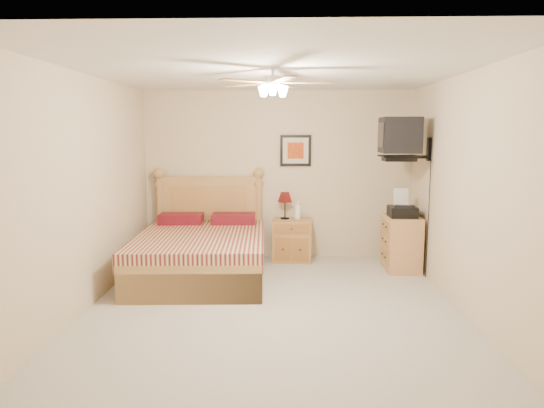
% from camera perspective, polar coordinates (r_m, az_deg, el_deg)
% --- Properties ---
extents(floor, '(4.50, 4.50, 0.00)m').
position_cam_1_polar(floor, '(5.36, 0.17, -12.13)').
color(floor, '#ABA59A').
rests_on(floor, ground).
extents(ceiling, '(4.00, 4.50, 0.04)m').
position_cam_1_polar(ceiling, '(5.06, 0.18, 15.42)').
color(ceiling, white).
rests_on(ceiling, ground).
extents(wall_back, '(4.00, 0.04, 2.50)m').
position_cam_1_polar(wall_back, '(7.30, 0.65, 3.41)').
color(wall_back, beige).
rests_on(wall_back, ground).
extents(wall_front, '(4.00, 0.04, 2.50)m').
position_cam_1_polar(wall_front, '(2.85, -1.05, -4.31)').
color(wall_front, beige).
rests_on(wall_front, ground).
extents(wall_left, '(0.04, 4.50, 2.50)m').
position_cam_1_polar(wall_left, '(5.49, -21.18, 1.24)').
color(wall_left, beige).
rests_on(wall_left, ground).
extents(wall_right, '(0.04, 4.50, 2.50)m').
position_cam_1_polar(wall_right, '(5.39, 21.93, 1.08)').
color(wall_right, beige).
rests_on(wall_right, ground).
extents(bed, '(1.71, 2.19, 1.37)m').
position_cam_1_polar(bed, '(6.35, -8.42, -2.56)').
color(bed, '#AF844D').
rests_on(bed, ground).
extents(nightstand, '(0.59, 0.45, 0.61)m').
position_cam_1_polar(nightstand, '(7.20, 2.38, -4.26)').
color(nightstand, '#B4853D').
rests_on(nightstand, ground).
extents(table_lamp, '(0.25, 0.25, 0.40)m').
position_cam_1_polar(table_lamp, '(7.17, 1.53, -0.17)').
color(table_lamp, '#5B1311').
rests_on(table_lamp, nightstand).
extents(lotion_bottle, '(0.13, 0.13, 0.26)m').
position_cam_1_polar(lotion_bottle, '(7.16, 3.06, -0.76)').
color(lotion_bottle, white).
rests_on(lotion_bottle, nightstand).
extents(framed_picture, '(0.46, 0.04, 0.46)m').
position_cam_1_polar(framed_picture, '(7.26, 2.79, 6.30)').
color(framed_picture, black).
rests_on(framed_picture, wall_back).
extents(dresser, '(0.45, 0.64, 0.75)m').
position_cam_1_polar(dresser, '(6.94, 15.00, -4.44)').
color(dresser, '#BE7E52').
rests_on(dresser, ground).
extents(fax_machine, '(0.36, 0.38, 0.38)m').
position_cam_1_polar(fax_machine, '(6.77, 15.13, 0.10)').
color(fax_machine, black).
rests_on(fax_machine, dresser).
extents(magazine_lower, '(0.23, 0.27, 0.02)m').
position_cam_1_polar(magazine_lower, '(7.08, 14.69, -0.98)').
color(magazine_lower, '#B8B097').
rests_on(magazine_lower, dresser).
extents(magazine_upper, '(0.22, 0.30, 0.02)m').
position_cam_1_polar(magazine_upper, '(7.08, 14.85, -0.81)').
color(magazine_upper, gray).
rests_on(magazine_upper, magazine_lower).
extents(wall_tv, '(0.56, 0.46, 0.58)m').
position_cam_1_polar(wall_tv, '(6.57, 16.09, 7.44)').
color(wall_tv, black).
rests_on(wall_tv, wall_right).
extents(ceiling_fan, '(1.14, 1.14, 0.28)m').
position_cam_1_polar(ceiling_fan, '(4.85, 0.11, 14.08)').
color(ceiling_fan, silver).
rests_on(ceiling_fan, ceiling).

